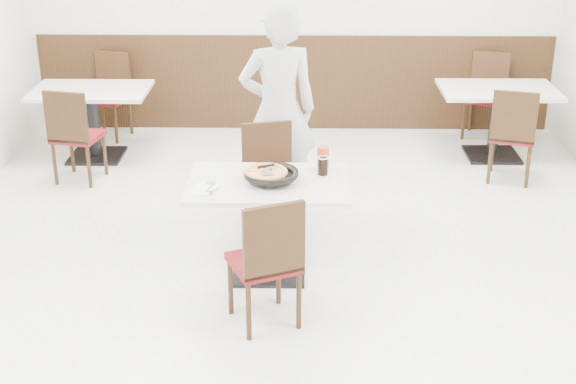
{
  "coord_description": "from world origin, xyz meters",
  "views": [
    {
      "loc": [
        0.08,
        -5.58,
        2.97
      ],
      "look_at": [
        -0.01,
        -0.3,
        0.76
      ],
      "focal_mm": 50.0,
      "sensor_mm": 36.0,
      "label": 1
    }
  ],
  "objects_px": {
    "side_plate": "(206,187)",
    "bg_table_right": "(495,123)",
    "bg_table_left": "(94,124)",
    "bg_chair_right_far": "(485,97)",
    "cola_glass": "(323,166)",
    "bg_chair_right_near": "(513,134)",
    "pizza": "(265,174)",
    "main_table": "(269,227)",
    "chair_far": "(271,184)",
    "chair_near": "(264,259)",
    "bg_chair_left_near": "(78,134)",
    "diner_person": "(278,111)",
    "red_cup": "(323,157)",
    "pizza_pan": "(271,177)",
    "bg_chair_left_far": "(107,97)"
  },
  "relations": [
    {
      "from": "pizza",
      "to": "bg_table_right",
      "type": "bearing_deg",
      "value": 48.76
    },
    {
      "from": "chair_far",
      "to": "bg_chair_right_far",
      "type": "height_order",
      "value": "same"
    },
    {
      "from": "bg_chair_left_near",
      "to": "bg_chair_left_far",
      "type": "height_order",
      "value": "same"
    },
    {
      "from": "pizza",
      "to": "bg_chair_left_far",
      "type": "bearing_deg",
      "value": 121.01
    },
    {
      "from": "pizza_pan",
      "to": "bg_table_left",
      "type": "height_order",
      "value": "pizza_pan"
    },
    {
      "from": "red_cup",
      "to": "bg_chair_left_near",
      "type": "bearing_deg",
      "value": 146.24
    },
    {
      "from": "pizza_pan",
      "to": "chair_near",
      "type": "bearing_deg",
      "value": -92.11
    },
    {
      "from": "side_plate",
      "to": "diner_person",
      "type": "distance_m",
      "value": 1.41
    },
    {
      "from": "diner_person",
      "to": "bg_chair_right_far",
      "type": "height_order",
      "value": "diner_person"
    },
    {
      "from": "bg_chair_left_near",
      "to": "red_cup",
      "type": "bearing_deg",
      "value": -21.94
    },
    {
      "from": "bg_table_left",
      "to": "pizza",
      "type": "bearing_deg",
      "value": -52.82
    },
    {
      "from": "bg_chair_left_near",
      "to": "bg_table_right",
      "type": "relative_size",
      "value": 0.79
    },
    {
      "from": "main_table",
      "to": "chair_near",
      "type": "relative_size",
      "value": 1.26
    },
    {
      "from": "chair_near",
      "to": "red_cup",
      "type": "bearing_deg",
      "value": 44.01
    },
    {
      "from": "pizza",
      "to": "bg_chair_left_near",
      "type": "relative_size",
      "value": 0.32
    },
    {
      "from": "bg_chair_left_near",
      "to": "bg_chair_right_near",
      "type": "xyz_separation_m",
      "value": [
        4.25,
        0.08,
        0.0
      ]
    },
    {
      "from": "cola_glass",
      "to": "bg_chair_right_near",
      "type": "relative_size",
      "value": 0.14
    },
    {
      "from": "side_plate",
      "to": "bg_table_right",
      "type": "height_order",
      "value": "side_plate"
    },
    {
      "from": "chair_near",
      "to": "bg_table_right",
      "type": "relative_size",
      "value": 0.79
    },
    {
      "from": "bg_chair_left_far",
      "to": "bg_chair_right_near",
      "type": "relative_size",
      "value": 1.0
    },
    {
      "from": "pizza_pan",
      "to": "side_plate",
      "type": "xyz_separation_m",
      "value": [
        -0.47,
        -0.13,
        -0.03
      ]
    },
    {
      "from": "pizza_pan",
      "to": "bg_chair_right_near",
      "type": "relative_size",
      "value": 0.37
    },
    {
      "from": "chair_far",
      "to": "diner_person",
      "type": "bearing_deg",
      "value": -107.75
    },
    {
      "from": "main_table",
      "to": "chair_far",
      "type": "bearing_deg",
      "value": 90.13
    },
    {
      "from": "side_plate",
      "to": "cola_glass",
      "type": "distance_m",
      "value": 0.91
    },
    {
      "from": "bg_table_right",
      "to": "bg_chair_left_near",
      "type": "bearing_deg",
      "value": -170.03
    },
    {
      "from": "bg_table_right",
      "to": "bg_chair_left_far",
      "type": "bearing_deg",
      "value": 172.37
    },
    {
      "from": "diner_person",
      "to": "bg_chair_left_near",
      "type": "distance_m",
      "value": 2.15
    },
    {
      "from": "chair_near",
      "to": "bg_table_left",
      "type": "xyz_separation_m",
      "value": [
        -1.94,
        3.25,
        -0.1
      ]
    },
    {
      "from": "bg_chair_right_near",
      "to": "pizza",
      "type": "bearing_deg",
      "value": -123.62
    },
    {
      "from": "bg_chair_left_near",
      "to": "cola_glass",
      "type": "bearing_deg",
      "value": -24.62
    },
    {
      "from": "bg_table_left",
      "to": "bg_chair_right_far",
      "type": "relative_size",
      "value": 1.26
    },
    {
      "from": "pizza_pan",
      "to": "pizza",
      "type": "distance_m",
      "value": 0.05
    },
    {
      "from": "main_table",
      "to": "bg_chair_left_far",
      "type": "xyz_separation_m",
      "value": [
        -1.95,
        3.2,
        0.1
      ]
    },
    {
      "from": "pizza",
      "to": "bg_chair_left_far",
      "type": "distance_m",
      "value": 3.75
    },
    {
      "from": "bg_table_right",
      "to": "bg_chair_right_near",
      "type": "bearing_deg",
      "value": -88.71
    },
    {
      "from": "bg_table_right",
      "to": "pizza",
      "type": "bearing_deg",
      "value": -131.24
    },
    {
      "from": "main_table",
      "to": "pizza_pan",
      "type": "distance_m",
      "value": 0.42
    },
    {
      "from": "diner_person",
      "to": "bg_table_right",
      "type": "relative_size",
      "value": 1.56
    },
    {
      "from": "diner_person",
      "to": "chair_near",
      "type": "bearing_deg",
      "value": 76.89
    },
    {
      "from": "pizza_pan",
      "to": "bg_chair_left_near",
      "type": "bearing_deg",
      "value": 135.95
    },
    {
      "from": "side_plate",
      "to": "bg_chair_left_far",
      "type": "relative_size",
      "value": 0.18
    },
    {
      "from": "bg_table_right",
      "to": "bg_chair_right_far",
      "type": "xyz_separation_m",
      "value": [
        0.02,
        0.65,
        0.1
      ]
    },
    {
      "from": "red_cup",
      "to": "bg_table_right",
      "type": "relative_size",
      "value": 0.13
    },
    {
      "from": "cola_glass",
      "to": "bg_chair_right_far",
      "type": "xyz_separation_m",
      "value": [
        1.9,
        3.13,
        -0.34
      ]
    },
    {
      "from": "bg_chair_left_far",
      "to": "bg_chair_right_near",
      "type": "height_order",
      "value": "same"
    },
    {
      "from": "bg_chair_left_near",
      "to": "bg_chair_right_near",
      "type": "bearing_deg",
      "value": 12.94
    },
    {
      "from": "red_cup",
      "to": "cola_glass",
      "type": "bearing_deg",
      "value": -91.79
    },
    {
      "from": "cola_glass",
      "to": "chair_near",
      "type": "bearing_deg",
      "value": -115.31
    },
    {
      "from": "chair_near",
      "to": "pizza",
      "type": "xyz_separation_m",
      "value": [
        -0.02,
        0.71,
        0.34
      ]
    }
  ]
}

